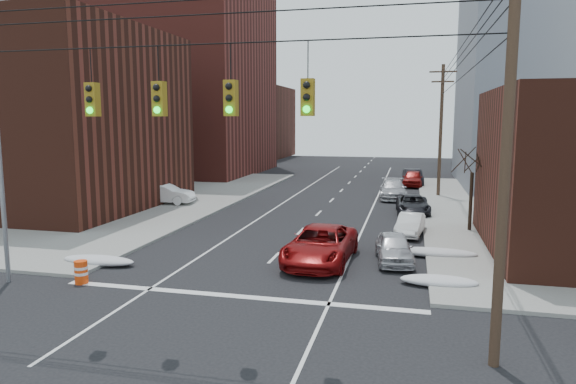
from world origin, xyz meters
The scene contains 25 objects.
ground centered at (0.00, 0.00, 0.00)m, with size 160.00×160.00×0.00m, color black.
sidewalk_nw centered at (-27.00, 27.00, 0.07)m, with size 40.00×40.00×0.15m, color gray.
building_brick_tall centered at (-24.00, 48.00, 15.00)m, with size 24.00×20.00×30.00m, color maroon.
building_brick_near centered at (-22.00, 22.00, 6.50)m, with size 20.00×16.00×13.00m, color #492015.
building_brick_far centered at (-26.00, 74.00, 6.00)m, with size 22.00×18.00×12.00m, color #492015.
building_glass centered at (24.00, 70.00, 11.00)m, with size 20.00×18.00×22.00m, color gray.
utility_pole_right centered at (8.50, 3.00, 5.78)m, with size 2.20×0.28×11.00m.
utility_pole_far centered at (8.50, 34.00, 5.78)m, with size 2.20×0.28×11.00m.
traffic_signals centered at (0.10, 2.97, 7.17)m, with size 17.00×0.42×2.02m.
bare_tree centered at (9.59, 20.00, 2.32)m, with size 2.09×2.20×4.93m.
snow_nw centered at (-7.40, 9.00, 0.21)m, with size 3.50×1.08×0.42m, color silver.
snow_ne centered at (7.40, 9.50, 0.21)m, with size 3.00×1.08×0.42m, color silver.
snow_east_far centered at (7.40, 14.00, 0.21)m, with size 4.00×1.08×0.42m, color silver.
red_pickup centered at (2.27, 11.74, 0.82)m, with size 2.73×5.93×1.65m, color maroon.
parked_car_a centered at (5.55, 12.59, 0.67)m, with size 1.59×3.96×1.35m, color #B9B8BD.
parked_car_b centered at (6.25, 18.43, 0.61)m, with size 1.29×3.71×1.22m, color white.
parked_car_c centered at (6.40, 25.22, 0.65)m, with size 2.17×4.71×1.31m, color black.
parked_car_d centered at (4.80, 32.04, 0.77)m, with size 2.15×5.29×1.54m, color #A8A8AD.
parked_car_e centered at (6.40, 40.53, 0.79)m, with size 1.86×4.63×1.58m, color maroon.
parked_car_f centered at (6.40, 41.94, 0.77)m, with size 1.63×4.66×1.54m, color black.
lot_car_a centered at (-12.04, 24.57, 0.90)m, with size 1.58×4.54×1.50m, color white.
lot_car_b centered at (-15.67, 24.69, 0.76)m, with size 2.03×4.40×1.22m, color silver.
lot_car_c centered at (-17.38, 25.59, 0.84)m, with size 1.92×4.73×1.37m, color black.
lot_car_d centered at (-18.72, 27.31, 0.76)m, with size 1.45×3.60×1.23m, color #9D9DA1.
construction_barrel centered at (-6.50, 6.50, 0.48)m, with size 0.58×0.58×0.93m.
Camera 1 is at (6.18, -10.83, 6.51)m, focal length 32.00 mm.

